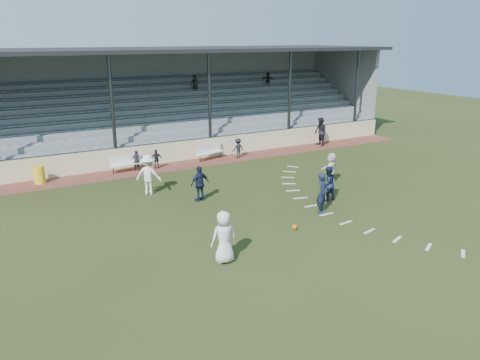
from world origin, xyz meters
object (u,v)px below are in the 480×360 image
object	(u,v)px
bench_left	(127,162)
trash_bin	(39,175)
player_white_lead	(224,237)
player_navy_lead	(322,193)
football	(295,227)
bench_right	(210,150)
official	(320,132)

from	to	relation	value
bench_left	trash_bin	bearing A→B (deg)	174.53
player_white_lead	player_navy_lead	world-z (taller)	player_white_lead
bench_left	player_navy_lead	distance (m)	11.80
football	player_navy_lead	bearing A→B (deg)	24.82
bench_right	football	bearing A→B (deg)	-115.41
bench_right	football	world-z (taller)	bench_right
player_white_lead	player_navy_lead	distance (m)	6.18
bench_left	official	distance (m)	13.57
trash_bin	player_navy_lead	distance (m)	14.52
trash_bin	football	xyz separation A→B (m)	(7.92, -11.46, -0.36)
bench_right	trash_bin	world-z (taller)	bench_right
trash_bin	player_white_lead	size ratio (longest dim) A/B	0.50
trash_bin	football	size ratio (longest dim) A/B	4.08
bench_right	trash_bin	size ratio (longest dim) A/B	2.27
football	player_navy_lead	distance (m)	2.47
trash_bin	player_white_lead	distance (m)	13.23
official	player_navy_lead	bearing A→B (deg)	-30.84
player_white_lead	official	bearing A→B (deg)	-134.67
football	player_white_lead	world-z (taller)	player_white_lead
bench_left	trash_bin	distance (m)	4.59
bench_left	player_navy_lead	size ratio (longest dim) A/B	1.15
football	player_navy_lead	world-z (taller)	player_navy_lead
trash_bin	player_navy_lead	bearing A→B (deg)	-46.17
bench_right	trash_bin	bearing A→B (deg)	164.92
trash_bin	player_white_lead	xyz separation A→B (m)	(4.23, -12.53, 0.44)
trash_bin	football	world-z (taller)	trash_bin
bench_right	player_navy_lead	size ratio (longest dim) A/B	1.15
bench_left	player_navy_lead	world-z (taller)	player_navy_lead
player_navy_lead	official	bearing A→B (deg)	18.98
player_white_lead	player_navy_lead	xyz separation A→B (m)	(5.82, 2.06, -0.02)
trash_bin	player_navy_lead	xyz separation A→B (m)	(10.05, -10.47, 0.41)
official	trash_bin	bearing A→B (deg)	-83.20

